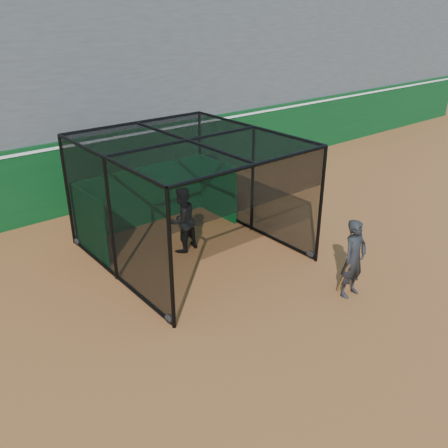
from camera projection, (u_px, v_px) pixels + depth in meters
ground at (240, 324)px, 10.58m from camera, size 120.00×120.00×0.00m
outfield_wall at (75, 174)px, 16.00m from camera, size 50.00×0.50×2.50m
grandstand at (21, 66)px, 17.32m from camera, size 50.00×7.85×8.95m
batting_cage at (189, 199)px, 13.02m from camera, size 4.82×5.41×3.28m
batter at (182, 220)px, 13.39m from camera, size 1.04×0.87×1.91m
on_deck_player at (354, 259)px, 11.26m from camera, size 0.72×0.48×1.98m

